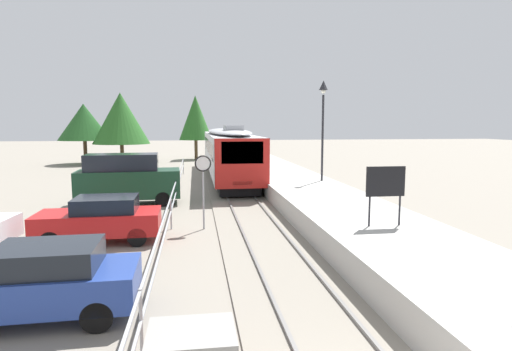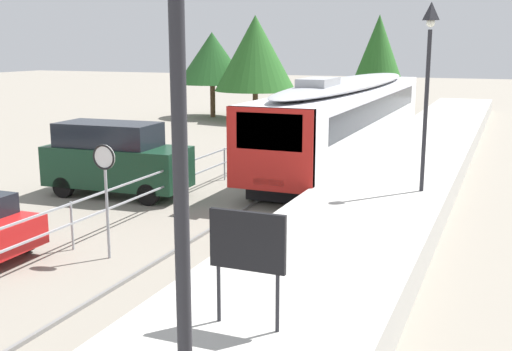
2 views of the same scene
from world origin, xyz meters
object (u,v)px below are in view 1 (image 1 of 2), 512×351
object	(u,v)px
parked_hatchback_blue	(38,281)
parked_hatchback_red	(101,219)
platform_lamp_mid_platform	(323,111)
speed_limit_sign	(203,174)
commuter_train	(227,149)
platform_notice_board	(386,183)
parked_van_dark_green	(127,179)

from	to	relation	value
parked_hatchback_blue	parked_hatchback_red	size ratio (longest dim) A/B	1.00
platform_lamp_mid_platform	speed_limit_sign	world-z (taller)	platform_lamp_mid_platform
speed_limit_sign	parked_hatchback_red	distance (m)	3.90
commuter_train	speed_limit_sign	bearing A→B (deg)	-97.72
parked_hatchback_red	commuter_train	bearing A→B (deg)	71.49
platform_notice_board	commuter_train	bearing A→B (deg)	99.59
platform_notice_board	parked_hatchback_red	size ratio (longest dim) A/B	0.45
platform_lamp_mid_platform	speed_limit_sign	xyz separation A→B (m)	(-6.52, -6.27, -2.50)
platform_lamp_mid_platform	platform_notice_board	xyz separation A→B (m)	(-1.18, -10.18, -2.44)
commuter_train	parked_hatchback_red	distance (m)	17.51
parked_van_dark_green	platform_lamp_mid_platform	bearing A→B (deg)	4.18
speed_limit_sign	parked_hatchback_blue	distance (m)	7.86
commuter_train	parked_van_dark_green	xyz separation A→B (m)	(-5.68, -9.82, -0.85)
platform_lamp_mid_platform	parked_hatchback_red	world-z (taller)	platform_lamp_mid_platform
parked_hatchback_red	parked_van_dark_green	world-z (taller)	parked_van_dark_green
commuter_train	parked_van_dark_green	distance (m)	11.37
commuter_train	platform_notice_board	bearing A→B (deg)	-80.41
platform_notice_board	speed_limit_sign	xyz separation A→B (m)	(-5.34, 3.90, -0.06)
commuter_train	parked_hatchback_red	xyz separation A→B (m)	(-5.54, -16.56, -1.36)
platform_lamp_mid_platform	parked_hatchback_blue	distance (m)	16.99
speed_limit_sign	platform_notice_board	bearing A→B (deg)	-36.19
platform_notice_board	parked_hatchback_red	distance (m)	9.31
platform_lamp_mid_platform	platform_notice_board	size ratio (longest dim) A/B	2.97
speed_limit_sign	parked_hatchback_red	xyz separation A→B (m)	(-3.46, -1.20, -1.33)
commuter_train	platform_notice_board	size ratio (longest dim) A/B	11.22
parked_hatchback_blue	speed_limit_sign	bearing A→B (deg)	63.44
platform_lamp_mid_platform	parked_van_dark_green	world-z (taller)	platform_lamp_mid_platform
platform_notice_board	parked_hatchback_blue	size ratio (longest dim) A/B	0.44
parked_hatchback_red	speed_limit_sign	bearing A→B (deg)	19.18
commuter_train	platform_lamp_mid_platform	size ratio (longest dim) A/B	3.77
parked_hatchback_blue	parked_hatchback_red	bearing A→B (deg)	90.00
speed_limit_sign	parked_van_dark_green	bearing A→B (deg)	123.02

